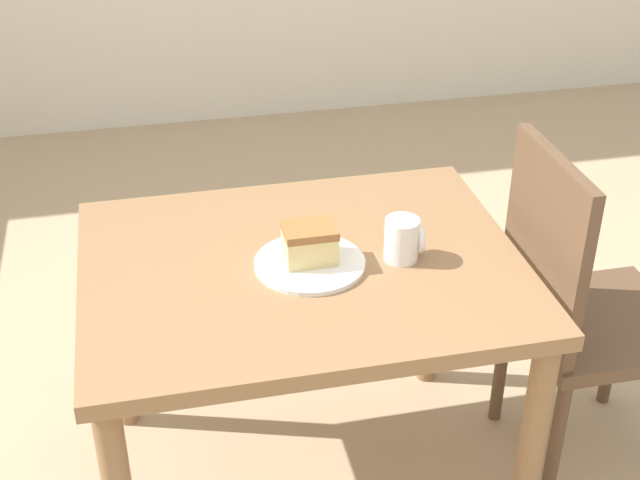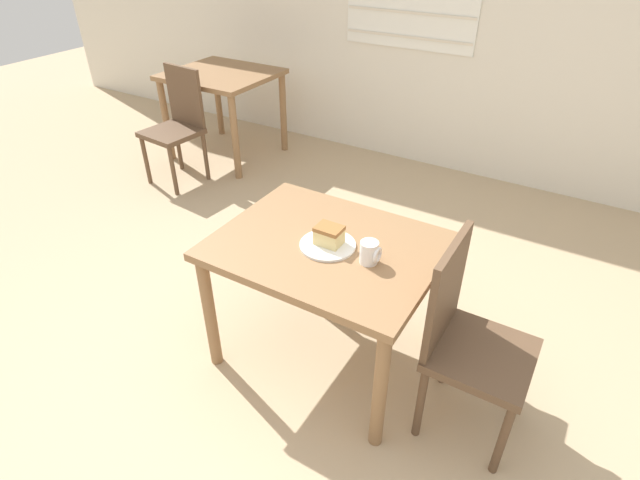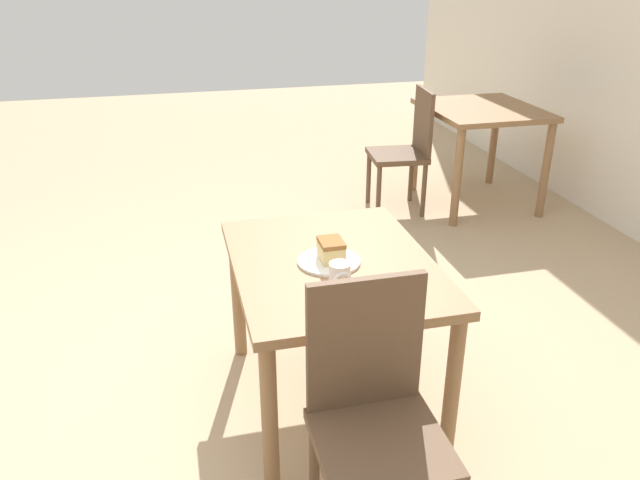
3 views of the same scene
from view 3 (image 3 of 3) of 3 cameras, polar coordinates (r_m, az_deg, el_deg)
The scene contains 8 objects.
ground_plane at distance 2.89m, azimuth -9.02°, elevation -15.12°, with size 14.00×14.00×0.00m, color tan.
dining_table_near at distance 2.58m, azimuth 1.14°, elevation -3.87°, with size 1.01×0.80×0.70m.
dining_table_far at distance 5.01m, azimuth 14.50°, elevation 10.32°, with size 0.90×0.81×0.77m.
chair_near_window at distance 2.07m, azimuth 4.99°, elevation -15.52°, with size 0.41×0.41×0.93m.
chair_far_corner at distance 4.80m, azimuth 7.94°, elevation 8.43°, with size 0.45×0.45×0.93m.
plate at distance 2.51m, azimuth 0.82°, elevation -1.95°, with size 0.26×0.26×0.01m.
cake_slice at distance 2.49m, azimuth 1.03°, elevation -0.93°, with size 0.12×0.09×0.09m.
coffee_mug at distance 2.30m, azimuth 1.85°, elevation -3.34°, with size 0.09×0.08×0.10m.
Camera 3 is at (2.22, -0.10, 1.84)m, focal length 35.00 mm.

